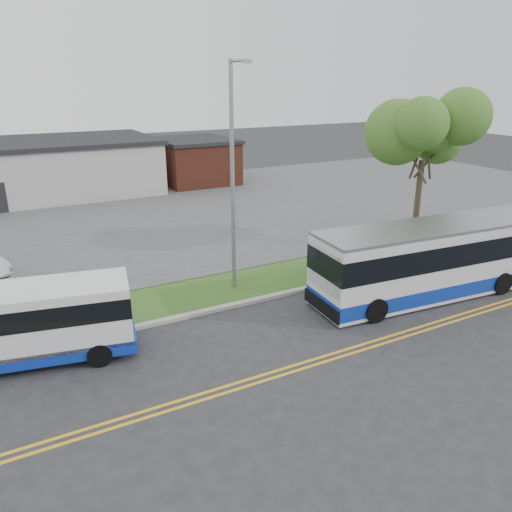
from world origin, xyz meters
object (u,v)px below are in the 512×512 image
tree_east (425,134)px  transit_bus (437,259)px  shuttle_bus (45,321)px  streetlight_near (233,172)px

tree_east → transit_bus: (-3.57, -4.80, -4.61)m
tree_east → shuttle_bus: tree_east is taller
shuttle_bus → transit_bus: (15.45, -2.27, 0.21)m
transit_bus → tree_east: bearing=58.1°
tree_east → shuttle_bus: bearing=-172.4°
streetlight_near → transit_bus: streetlight_near is taller
tree_east → streetlight_near: (-11.00, -0.27, -0.97)m
tree_east → transit_bus: bearing=-126.6°
shuttle_bus → streetlight_near: bearing=26.9°
shuttle_bus → transit_bus: bearing=2.9°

